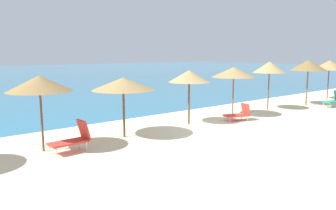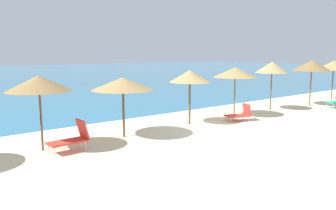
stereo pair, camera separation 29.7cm
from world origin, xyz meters
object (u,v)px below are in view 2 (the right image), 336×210
at_px(beach_umbrella_7, 312,66).
at_px(beach_umbrella_8, 334,65).
at_px(beach_umbrella_5, 235,72).
at_px(lounge_chair_0, 240,114).
at_px(beach_umbrella_2, 39,83).
at_px(beach_umbrella_6, 272,67).
at_px(beach_umbrella_3, 123,84).
at_px(lounge_chair_1, 72,138).
at_px(beach_umbrella_4, 190,76).

distance_m(beach_umbrella_7, beach_umbrella_8, 3.68).
xyz_separation_m(beach_umbrella_5, beach_umbrella_7, (6.81, -0.61, 0.22)).
bearing_deg(lounge_chair_0, beach_umbrella_8, -67.34).
bearing_deg(beach_umbrella_2, lounge_chair_0, -5.47).
bearing_deg(beach_umbrella_6, beach_umbrella_3, -179.00).
bearing_deg(lounge_chair_1, beach_umbrella_5, -88.50).
height_order(lounge_chair_0, lounge_chair_1, lounge_chair_1).
relative_size(beach_umbrella_2, beach_umbrella_7, 0.91).
xyz_separation_m(beach_umbrella_4, lounge_chair_0, (2.58, -1.04, -2.00)).
bearing_deg(lounge_chair_1, beach_umbrella_8, -91.74).
xyz_separation_m(beach_umbrella_2, beach_umbrella_8, (20.99, -0.20, 0.14)).
xyz_separation_m(beach_umbrella_4, lounge_chair_1, (-6.39, -0.83, -1.89)).
distance_m(beach_umbrella_7, lounge_chair_1, 16.64).
height_order(beach_umbrella_2, beach_umbrella_3, beach_umbrella_2).
relative_size(beach_umbrella_2, beach_umbrella_3, 1.05).
bearing_deg(beach_umbrella_8, beach_umbrella_3, 179.66).
bearing_deg(lounge_chair_0, beach_umbrella_7, -68.09).
height_order(beach_umbrella_2, beach_umbrella_6, beach_umbrella_6).
bearing_deg(beach_umbrella_8, beach_umbrella_6, 177.70).
relative_size(beach_umbrella_5, lounge_chair_1, 1.88).
distance_m(beach_umbrella_3, beach_umbrella_7, 13.99).
relative_size(beach_umbrella_4, lounge_chair_1, 1.85).
xyz_separation_m(beach_umbrella_7, beach_umbrella_8, (3.66, 0.34, -0.08)).
height_order(beach_umbrella_3, lounge_chair_0, beach_umbrella_3).
bearing_deg(beach_umbrella_5, beach_umbrella_8, -1.49).
height_order(beach_umbrella_7, lounge_chair_0, beach_umbrella_7).
relative_size(beach_umbrella_3, beach_umbrella_8, 0.88).
xyz_separation_m(beach_umbrella_6, lounge_chair_1, (-13.04, -0.82, -2.14)).
distance_m(beach_umbrella_6, lounge_chair_1, 13.24).
distance_m(beach_umbrella_7, lounge_chair_0, 7.88).
relative_size(beach_umbrella_2, beach_umbrella_6, 0.92).
bearing_deg(beach_umbrella_8, beach_umbrella_5, 178.51).
bearing_deg(beach_umbrella_4, lounge_chair_1, -172.60).
bearing_deg(beach_umbrella_5, lounge_chair_1, -175.24).
xyz_separation_m(beach_umbrella_5, beach_umbrella_8, (10.48, -0.27, 0.14)).
height_order(beach_umbrella_2, beach_umbrella_5, beach_umbrella_2).
relative_size(beach_umbrella_7, beach_umbrella_8, 1.03).
bearing_deg(beach_umbrella_7, lounge_chair_1, -179.33).
bearing_deg(lounge_chair_1, lounge_chair_0, -94.59).
bearing_deg(beach_umbrella_6, beach_umbrella_7, -10.30).
distance_m(beach_umbrella_8, lounge_chair_0, 11.43).
height_order(beach_umbrella_3, lounge_chair_1, beach_umbrella_3).
bearing_deg(beach_umbrella_3, beach_umbrella_6, 1.00).
xyz_separation_m(beach_umbrella_7, lounge_chair_1, (-16.50, -0.19, -2.19)).
height_order(beach_umbrella_5, lounge_chair_1, beach_umbrella_5).
bearing_deg(beach_umbrella_5, beach_umbrella_6, 0.25).
bearing_deg(beach_umbrella_4, beach_umbrella_2, -179.20).
height_order(beach_umbrella_3, beach_umbrella_5, beach_umbrella_5).
bearing_deg(beach_umbrella_2, beach_umbrella_4, 0.80).
relative_size(beach_umbrella_5, beach_umbrella_8, 0.93).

